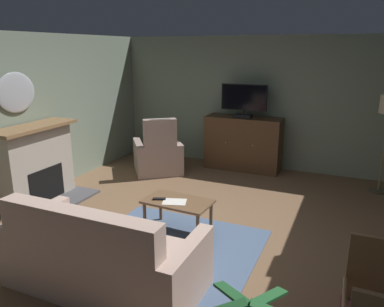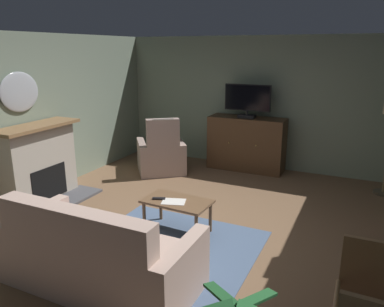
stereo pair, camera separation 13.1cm
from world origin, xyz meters
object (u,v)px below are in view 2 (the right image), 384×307
folded_newspaper (174,202)px  fireplace (40,165)px  wall_mirror_oval (20,92)px  tv_cabinet (246,145)px  tv_remote (159,199)px  cat (89,216)px  coffee_table (177,205)px  sofa_floral (98,258)px  armchair_angled_to_table (161,155)px  television (247,100)px

folded_newspaper → fireplace: bearing=159.4°
wall_mirror_oval → tv_cabinet: bearing=47.6°
tv_remote → cat: (-1.00, -0.23, -0.35)m
fireplace → coffee_table: size_ratio=1.58×
fireplace → tv_remote: bearing=-2.8°
coffee_table → fireplace: bearing=179.2°
coffee_table → sofa_floral: bearing=-96.9°
folded_newspaper → cat: (-1.22, -0.24, -0.35)m
tv_remote → sofa_floral: sofa_floral is taller
cat → folded_newspaper: bearing=11.1°
fireplace → sofa_floral: 2.71m
coffee_table → armchair_angled_to_table: size_ratio=0.72×
sofa_floral → cat: 1.55m
cat → television: bearing=69.2°
armchair_angled_to_table → coffee_table: bearing=-55.5°
television → tv_remote: television is taller
tv_cabinet → tv_remote: size_ratio=8.82×
armchair_angled_to_table → cat: size_ratio=2.35×
television → sofa_floral: 4.48m
tv_remote → cat: bearing=170.8°
fireplace → sofa_floral: (2.28, -1.44, -0.26)m
wall_mirror_oval → sofa_floral: bearing=-29.6°
fireplace → coffee_table: bearing=-0.8°
television → sofa_floral: (-0.17, -4.35, -1.08)m
wall_mirror_oval → tv_remote: 2.78m
folded_newspaper → coffee_table: bearing=57.5°
fireplace → folded_newspaper: bearing=-2.3°
tv_cabinet → cat: 3.55m
tv_cabinet → folded_newspaper: (-0.02, -3.06, -0.05)m
armchair_angled_to_table → tv_cabinet: bearing=31.3°
coffee_table → television: bearing=90.0°
tv_remote → folded_newspaper: tv_remote is taller
coffee_table → armchair_angled_to_table: armchair_angled_to_table is taller
tv_cabinet → cat: tv_cabinet is taller
tv_cabinet → armchair_angled_to_table: (-1.45, -0.89, -0.17)m
folded_newspaper → cat: 1.29m
wall_mirror_oval → armchair_angled_to_table: (1.25, 2.08, -1.39)m
tv_remote → cat: tv_remote is taller
coffee_table → tv_remote: (-0.23, -0.07, 0.07)m
wall_mirror_oval → tv_remote: wall_mirror_oval is taller
fireplace → tv_remote: (2.22, -0.11, -0.13)m
folded_newspaper → sofa_floral: (-0.15, -1.34, -0.13)m
tv_cabinet → television: 0.90m
folded_newspaper → tv_remote: bearing=164.2°
tv_remote → folded_newspaper: 0.22m
television → coffee_table: bearing=-90.0°
wall_mirror_oval → tv_remote: bearing=-2.5°
tv_remote → armchair_angled_to_table: (-1.22, 2.19, -0.13)m
tv_remote → television: bearing=63.5°
wall_mirror_oval → cat: size_ratio=1.33×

